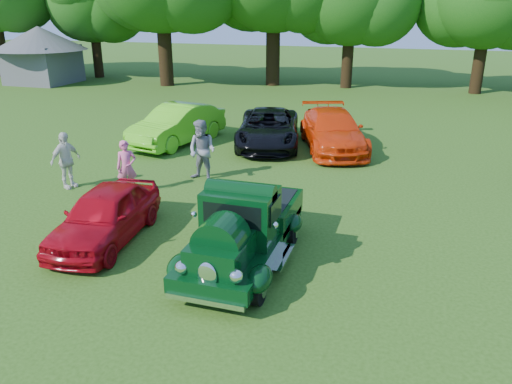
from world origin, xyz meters
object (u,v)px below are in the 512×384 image
(spectator_pink, at_px, (127,167))
(spectator_white, at_px, (66,160))
(back_car_black, at_px, (268,128))
(spectator_grey, at_px, (202,151))
(hero_pickup, at_px, (244,230))
(back_car_orange, at_px, (333,130))
(red_convertible, at_px, (105,215))
(gazebo, at_px, (41,48))
(back_car_lime, at_px, (177,125))

(spectator_pink, xyz_separation_m, spectator_white, (-2.00, -0.14, 0.07))
(back_car_black, xyz_separation_m, spectator_grey, (-0.81, -4.68, 0.27))
(hero_pickup, bearing_deg, spectator_grey, 122.50)
(hero_pickup, distance_m, back_car_orange, 9.63)
(back_car_orange, xyz_separation_m, spectator_pink, (-4.98, -6.66, 0.06))
(red_convertible, xyz_separation_m, back_car_orange, (3.79, 9.61, 0.10))
(hero_pickup, xyz_separation_m, gazebo, (-22.26, 20.89, 1.65))
(hero_pickup, bearing_deg, spectator_pink, 147.58)
(spectator_grey, bearing_deg, spectator_white, -142.02)
(spectator_grey, relative_size, spectator_white, 1.12)
(spectator_white, bearing_deg, spectator_pink, -70.30)
(hero_pickup, distance_m, red_convertible, 3.47)
(back_car_orange, xyz_separation_m, spectator_white, (-6.99, -6.80, 0.13))
(back_car_orange, bearing_deg, back_car_lime, 169.77)
(gazebo, bearing_deg, spectator_grey, -40.03)
(back_car_lime, distance_m, spectator_pink, 5.71)
(back_car_orange, bearing_deg, gazebo, 133.44)
(hero_pickup, relative_size, back_car_orange, 0.87)
(back_car_lime, bearing_deg, hero_pickup, -44.41)
(back_car_black, bearing_deg, spectator_white, -137.47)
(spectator_pink, bearing_deg, gazebo, 97.21)
(hero_pickup, bearing_deg, back_car_black, 103.15)
(spectator_pink, height_order, gazebo, gazebo)
(hero_pickup, distance_m, spectator_pink, 5.52)
(back_car_lime, xyz_separation_m, spectator_pink, (1.10, -5.61, 0.03))
(spectator_grey, height_order, spectator_white, spectator_grey)
(back_car_lime, height_order, spectator_grey, spectator_grey)
(back_car_black, distance_m, back_car_orange, 2.53)
(back_car_black, bearing_deg, gazebo, 136.91)
(red_convertible, bearing_deg, back_car_black, 76.22)
(spectator_white, relative_size, gazebo, 0.27)
(back_car_black, bearing_deg, spectator_grey, -113.14)
(red_convertible, distance_m, back_car_lime, 8.87)
(hero_pickup, bearing_deg, red_convertible, 179.86)
(back_car_orange, relative_size, spectator_pink, 3.18)
(red_convertible, distance_m, spectator_grey, 4.75)
(hero_pickup, bearing_deg, back_car_orange, 88.09)
(spectator_grey, distance_m, gazebo, 25.18)
(back_car_lime, relative_size, spectator_pink, 2.92)
(spectator_grey, bearing_deg, gazebo, 150.48)
(red_convertible, relative_size, spectator_pink, 2.36)
(back_car_orange, relative_size, spectator_grey, 2.63)
(back_car_black, height_order, spectator_pink, spectator_pink)
(spectator_pink, xyz_separation_m, spectator_grey, (1.65, 1.76, 0.17))
(red_convertible, bearing_deg, spectator_grey, 78.40)
(back_car_black, bearing_deg, back_car_orange, -8.31)
(back_car_black, xyz_separation_m, spectator_pink, (-2.47, -6.44, 0.10))
(spectator_pink, relative_size, spectator_white, 0.92)
(back_car_orange, distance_m, spectator_pink, 8.32)
(back_car_black, height_order, spectator_grey, spectator_grey)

